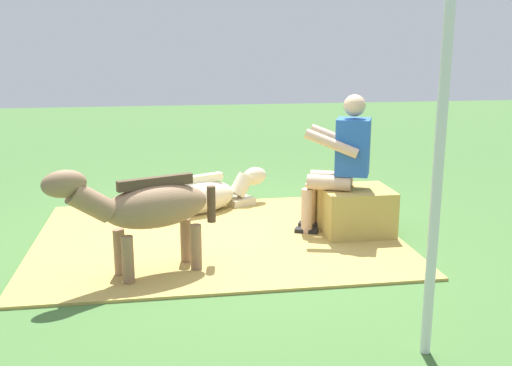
{
  "coord_description": "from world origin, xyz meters",
  "views": [
    {
      "loc": [
        0.61,
        5.18,
        1.8
      ],
      "look_at": [
        -0.21,
        0.02,
        0.55
      ],
      "focal_mm": 41.75,
      "sensor_mm": 36.0,
      "label": 1
    }
  ],
  "objects_px": {
    "person_seated": "(340,159)",
    "tent_pole_left": "(440,150)",
    "pony_lying": "(205,195)",
    "soda_bottle": "(387,207)",
    "pony_standing": "(146,208)",
    "hay_bale": "(356,212)"
  },
  "relations": [
    {
      "from": "pony_lying",
      "to": "tent_pole_left",
      "type": "xyz_separation_m",
      "value": [
        -1.07,
        3.15,
        1.03
      ]
    },
    {
      "from": "pony_standing",
      "to": "pony_lying",
      "type": "bearing_deg",
      "value": -108.67
    },
    {
      "from": "person_seated",
      "to": "tent_pole_left",
      "type": "relative_size",
      "value": 0.54
    },
    {
      "from": "pony_standing",
      "to": "pony_lying",
      "type": "relative_size",
      "value": 0.97
    },
    {
      "from": "hay_bale",
      "to": "person_seated",
      "type": "bearing_deg",
      "value": -15.91
    },
    {
      "from": "hay_bale",
      "to": "pony_standing",
      "type": "xyz_separation_m",
      "value": [
        1.93,
        0.75,
        0.33
      ]
    },
    {
      "from": "pony_lying",
      "to": "soda_bottle",
      "type": "height_order",
      "value": "pony_lying"
    },
    {
      "from": "hay_bale",
      "to": "soda_bottle",
      "type": "bearing_deg",
      "value": -138.32
    },
    {
      "from": "pony_standing",
      "to": "soda_bottle",
      "type": "xyz_separation_m",
      "value": [
        -2.41,
        -1.17,
        -0.42
      ]
    },
    {
      "from": "hay_bale",
      "to": "soda_bottle",
      "type": "distance_m",
      "value": 0.64
    },
    {
      "from": "person_seated",
      "to": "hay_bale",
      "type": "bearing_deg",
      "value": 164.09
    },
    {
      "from": "pony_standing",
      "to": "tent_pole_left",
      "type": "height_order",
      "value": "tent_pole_left"
    },
    {
      "from": "hay_bale",
      "to": "person_seated",
      "type": "distance_m",
      "value": 0.53
    },
    {
      "from": "person_seated",
      "to": "pony_standing",
      "type": "height_order",
      "value": "person_seated"
    },
    {
      "from": "person_seated",
      "to": "pony_standing",
      "type": "distance_m",
      "value": 1.95
    },
    {
      "from": "pony_standing",
      "to": "soda_bottle",
      "type": "height_order",
      "value": "pony_standing"
    },
    {
      "from": "person_seated",
      "to": "tent_pole_left",
      "type": "height_order",
      "value": "tent_pole_left"
    },
    {
      "from": "person_seated",
      "to": "pony_standing",
      "type": "xyz_separation_m",
      "value": [
        1.78,
        0.79,
        -0.17
      ]
    },
    {
      "from": "person_seated",
      "to": "tent_pole_left",
      "type": "xyz_separation_m",
      "value": [
        0.13,
        2.23,
        0.49
      ]
    },
    {
      "from": "soda_bottle",
      "to": "tent_pole_left",
      "type": "relative_size",
      "value": 0.11
    },
    {
      "from": "person_seated",
      "to": "pony_standing",
      "type": "bearing_deg",
      "value": 23.96
    },
    {
      "from": "person_seated",
      "to": "pony_standing",
      "type": "relative_size",
      "value": 1.04
    }
  ]
}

